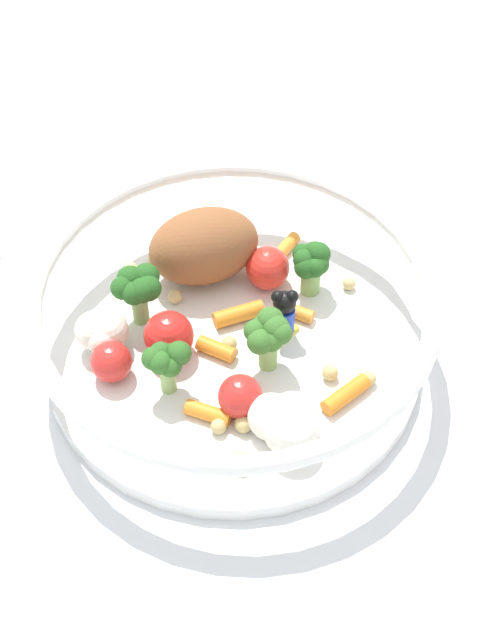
# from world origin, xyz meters

# --- Properties ---
(ground_plane) EXTENTS (2.40, 2.40, 0.00)m
(ground_plane) POSITION_xyz_m (0.00, 0.00, 0.00)
(ground_plane) COLOR white
(food_container) EXTENTS (0.26, 0.26, 0.07)m
(food_container) POSITION_xyz_m (-0.01, 0.01, 0.03)
(food_container) COLOR white
(food_container) RESTS_ON ground_plane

